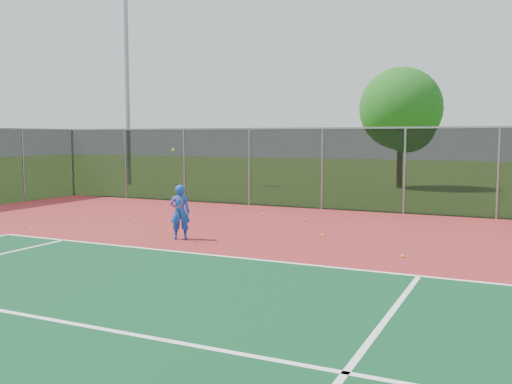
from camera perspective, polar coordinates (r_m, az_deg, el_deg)
ground at (r=9.30m, az=0.36°, el=-11.35°), size 120.00×120.00×0.00m
court_apron at (r=11.08m, az=4.76°, el=-8.54°), size 30.00×20.00×0.02m
court_lines at (r=6.97m, az=9.22°, el=-17.08°), size 22.10×13.05×0.00m
fence_back at (r=20.45m, az=14.63°, el=2.17°), size 30.00×0.06×3.03m
tennis_player at (r=15.06m, az=-7.62°, el=-1.98°), size 0.63×0.69×2.38m
practice_ball_0 at (r=22.72m, az=-14.09°, el=-1.32°), size 0.07×0.07×0.07m
practice_ball_2 at (r=18.17m, az=4.87°, el=-2.85°), size 0.07×0.07×0.07m
practice_ball_3 at (r=15.54m, az=6.72°, el=-4.30°), size 0.07×0.07×0.07m
practice_ball_5 at (r=19.05m, az=-12.61°, el=-2.58°), size 0.07×0.07×0.07m
practice_ball_6 at (r=18.14m, az=-22.20°, el=-3.26°), size 0.07×0.07×0.07m
practice_ball_7 at (r=19.68m, az=0.75°, el=-2.19°), size 0.07×0.07×0.07m
practice_ball_8 at (r=13.18m, az=14.43°, el=-6.22°), size 0.07×0.07×0.07m
floodlight_nw at (r=33.52m, az=-12.82°, el=13.32°), size 0.90×0.40×13.06m
tree_back_left at (r=30.90m, az=14.44°, el=7.72°), size 4.31×4.31×6.33m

